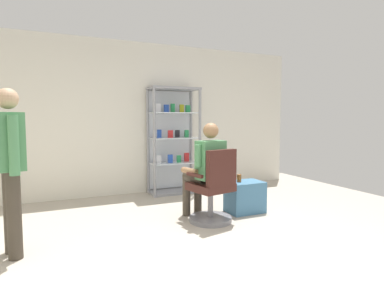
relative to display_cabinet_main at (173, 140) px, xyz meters
The scene contains 8 objects.
ground_plane 2.96m from the display_cabinet_main, 98.24° to the right, with size 7.20×7.20×0.00m, color #B2A899.
back_wall 0.60m from the display_cabinet_main, 149.48° to the left, with size 6.00×0.10×2.70m, color silver.
display_cabinet_main is the anchor object (origin of this frame).
office_chair 1.92m from the display_cabinet_main, 93.94° to the right, with size 0.61×0.58×0.96m.
seated_shopkeeper 1.70m from the display_cabinet_main, 95.53° to the right, with size 0.55×0.61×1.29m.
storage_crate 1.84m from the display_cabinet_main, 72.59° to the right, with size 0.51×0.36×0.44m, color teal.
tea_glass 1.71m from the display_cabinet_main, 75.29° to the right, with size 0.06×0.06×0.11m, color brown.
standing_customer 3.06m from the display_cabinet_main, 141.06° to the right, with size 0.31×0.51×1.63m.
Camera 1 is at (-1.60, -2.60, 1.33)m, focal length 29.44 mm.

